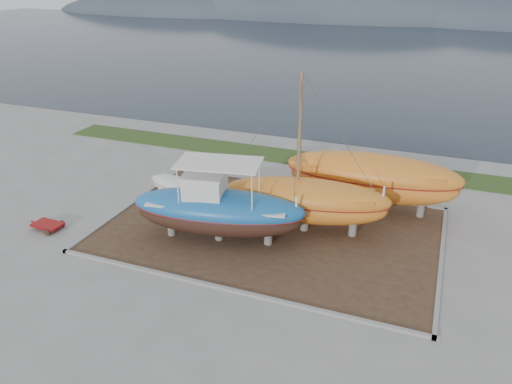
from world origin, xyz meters
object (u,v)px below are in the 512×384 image
at_px(blue_caique, 218,202).
at_px(orange_bare_hull, 371,183).
at_px(orange_sailboat, 308,156).
at_px(red_trailer, 48,226).
at_px(white_dinghy, 178,188).

xyz_separation_m(blue_caique, orange_bare_hull, (6.92, 6.63, -0.54)).
height_order(orange_sailboat, red_trailer, orange_sailboat).
distance_m(blue_caique, orange_sailboat, 5.27).
xyz_separation_m(white_dinghy, orange_bare_hull, (11.60, 2.75, 1.06)).
bearing_deg(red_trailer, orange_bare_hull, 31.51).
bearing_deg(blue_caique, red_trailer, -176.50).
xyz_separation_m(orange_bare_hull, red_trailer, (-16.44, -9.01, -1.58)).
bearing_deg(orange_bare_hull, white_dinghy, -168.34).
relative_size(white_dinghy, orange_bare_hull, 0.41).
height_order(white_dinghy, orange_sailboat, orange_sailboat).
bearing_deg(red_trailer, white_dinghy, 55.08).
height_order(blue_caique, orange_sailboat, orange_sailboat).
height_order(orange_bare_hull, red_trailer, orange_bare_hull).
relative_size(orange_bare_hull, red_trailer, 4.20).
relative_size(blue_caique, orange_sailboat, 1.01).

